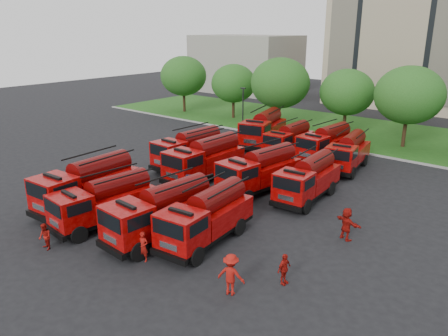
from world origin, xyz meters
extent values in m
plane|color=black|center=(0.00, 0.00, 0.00)|extent=(140.00, 140.00, 0.00)
cube|color=#164612|center=(0.00, 26.00, 0.06)|extent=(70.00, 16.00, 0.12)
cube|color=gray|center=(0.00, 17.90, 0.07)|extent=(70.00, 0.30, 0.14)
cube|color=tan|center=(2.00, 48.00, 12.50)|extent=(30.00, 14.00, 25.00)
cube|color=black|center=(2.00, 40.90, 12.50)|extent=(28.00, 0.15, 22.00)
cube|color=gray|center=(-30.00, 44.00, 5.00)|extent=(18.00, 12.00, 10.00)
cylinder|color=#382314|center=(-24.00, 22.00, 1.31)|extent=(0.36, 0.36, 2.62)
ellipsoid|color=#1C4A15|center=(-24.00, 22.00, 5.03)|extent=(6.30, 6.30, 5.36)
cylinder|color=#382314|center=(-16.00, 23.00, 1.19)|extent=(0.36, 0.36, 2.38)
ellipsoid|color=#1C4A15|center=(-16.00, 23.00, 4.56)|extent=(5.71, 5.71, 4.86)
cylinder|color=#382314|center=(-8.00, 21.50, 1.40)|extent=(0.36, 0.36, 2.80)
ellipsoid|color=#1C4A15|center=(-8.00, 21.50, 5.36)|extent=(6.72, 6.72, 5.71)
cylinder|color=#382314|center=(-1.00, 24.00, 1.22)|extent=(0.36, 0.36, 2.45)
ellipsoid|color=#1C4A15|center=(-1.00, 24.00, 4.69)|extent=(5.88, 5.88, 5.00)
cylinder|color=#382314|center=(6.00, 22.50, 1.36)|extent=(0.36, 0.36, 2.73)
ellipsoid|color=#1C4A15|center=(6.00, 22.50, 5.23)|extent=(6.55, 6.55, 5.57)
cylinder|color=black|center=(-10.00, 17.20, 2.50)|extent=(0.14, 0.14, 5.00)
cube|color=black|center=(-10.00, 17.20, 5.05)|extent=(0.60, 0.25, 0.12)
cube|color=black|center=(-4.84, -6.22, 0.66)|extent=(2.83, 7.24, 0.30)
cube|color=black|center=(-4.58, -9.81, 0.61)|extent=(2.55, 0.43, 0.35)
cube|color=#9B0B0A|center=(-4.67, -8.65, 1.80)|extent=(2.63, 2.40, 1.98)
cube|color=black|center=(-4.59, -9.78, 2.26)|extent=(2.13, 0.20, 0.86)
cube|color=#9B0B0A|center=(-4.92, -5.11, 1.47)|extent=(2.81, 4.83, 1.32)
cylinder|color=#4C0303|center=(-4.92, -5.11, 2.55)|extent=(1.82, 4.35, 1.52)
cylinder|color=black|center=(-5.82, -8.93, 0.56)|extent=(0.43, 1.14, 1.12)
cylinder|color=black|center=(-3.49, -8.77, 0.56)|extent=(0.43, 1.14, 1.12)
cylinder|color=black|center=(-6.13, -4.48, 0.56)|extent=(0.43, 1.14, 1.12)
cylinder|color=black|center=(-3.81, -4.32, 0.56)|extent=(0.43, 1.14, 1.12)
cube|color=black|center=(-1.83, -7.04, 0.59)|extent=(2.57, 6.49, 0.27)
cube|color=black|center=(-2.08, -10.25, 0.54)|extent=(2.28, 0.40, 0.32)
cube|color=#9B0B0A|center=(-2.00, -9.21, 1.61)|extent=(2.37, 2.16, 1.77)
cube|color=black|center=(-2.08, -10.22, 2.02)|extent=(1.90, 0.19, 0.77)
cube|color=#9B0B0A|center=(-1.76, -6.05, 1.31)|extent=(2.54, 4.33, 1.18)
cylinder|color=#4C0303|center=(-1.76, -6.05, 2.28)|extent=(1.65, 3.90, 1.36)
cylinder|color=black|center=(-3.06, -9.31, 0.50)|extent=(0.39, 1.02, 1.00)
cylinder|color=black|center=(-0.98, -9.47, 0.50)|extent=(0.39, 1.02, 1.00)
cylinder|color=black|center=(-2.75, -5.33, 0.50)|extent=(0.39, 1.02, 1.00)
cylinder|color=black|center=(-0.67, -5.50, 0.50)|extent=(0.39, 1.02, 1.00)
cube|color=black|center=(2.14, -6.05, 0.63)|extent=(2.60, 6.88, 0.29)
cube|color=black|center=(1.95, -9.48, 0.58)|extent=(2.43, 0.38, 0.34)
cube|color=#9B0B0A|center=(2.01, -8.37, 1.72)|extent=(2.48, 2.26, 1.89)
cube|color=black|center=(1.95, -9.45, 2.15)|extent=(2.03, 0.16, 0.82)
cube|color=#9B0B0A|center=(2.20, -4.99, 1.40)|extent=(2.61, 4.57, 1.26)
cylinder|color=#4C0303|center=(2.20, -4.99, 2.43)|extent=(1.67, 4.14, 1.45)
cylinder|color=black|center=(0.89, -8.50, 0.53)|extent=(0.40, 1.08, 1.06)
cylinder|color=black|center=(3.11, -8.62, 0.53)|extent=(0.40, 1.08, 1.06)
cylinder|color=black|center=(1.13, -4.25, 0.53)|extent=(0.40, 1.08, 1.06)
cylinder|color=black|center=(3.35, -4.37, 0.53)|extent=(0.40, 1.08, 1.06)
cube|color=black|center=(4.39, -4.78, 0.60)|extent=(2.81, 6.66, 0.28)
cube|color=black|center=(4.74, -8.04, 0.55)|extent=(2.32, 0.48, 0.32)
cube|color=#9B0B0A|center=(4.63, -6.99, 1.64)|extent=(2.47, 2.27, 1.80)
cube|color=black|center=(4.74, -8.02, 2.06)|extent=(1.94, 0.26, 0.79)
cube|color=#9B0B0A|center=(4.28, -3.77, 1.34)|extent=(2.71, 4.47, 1.20)
cylinder|color=#4C0303|center=(4.28, -3.77, 2.32)|extent=(1.80, 4.01, 1.39)
cylinder|color=black|center=(3.59, -7.29, 0.51)|extent=(0.43, 1.05, 1.02)
cylinder|color=black|center=(5.70, -7.06, 0.51)|extent=(0.43, 1.05, 1.02)
cylinder|color=black|center=(3.15, -3.24, 0.51)|extent=(0.43, 1.05, 1.02)
cylinder|color=black|center=(5.26, -3.01, 0.51)|extent=(0.43, 1.05, 1.02)
cube|color=black|center=(-5.89, 4.46, 0.63)|extent=(2.42, 6.84, 0.29)
cube|color=black|center=(-5.99, 1.02, 0.58)|extent=(2.43, 0.31, 0.34)
cube|color=#9B0B0A|center=(-5.96, 2.14, 1.72)|extent=(2.43, 2.20, 1.89)
cube|color=black|center=(-5.99, 1.05, 2.16)|extent=(2.04, 0.11, 0.82)
cube|color=#9B0B0A|center=(-5.86, 5.53, 1.40)|extent=(2.50, 4.52, 1.26)
cylinder|color=#4C0303|center=(-5.86, 5.53, 2.43)|extent=(1.57, 4.11, 1.45)
cylinder|color=black|center=(-7.08, 1.97, 0.53)|extent=(0.37, 1.07, 1.07)
cylinder|color=black|center=(-4.85, 1.91, 0.53)|extent=(0.37, 1.07, 1.07)
cylinder|color=black|center=(-6.96, 6.23, 0.53)|extent=(0.37, 1.07, 1.07)
cylinder|color=black|center=(-4.73, 6.17, 0.53)|extent=(0.37, 1.07, 1.07)
cube|color=black|center=(-2.72, 2.92, 0.66)|extent=(2.34, 7.09, 0.30)
cube|color=black|center=(-2.72, -0.67, 0.61)|extent=(2.53, 0.26, 0.35)
cube|color=#9B0B0A|center=(-2.72, 0.49, 1.80)|extent=(2.49, 2.23, 1.97)
cube|color=black|center=(-2.72, -0.64, 2.25)|extent=(2.13, 0.06, 0.86)
cube|color=#9B0B0A|center=(-2.73, 4.03, 1.47)|extent=(2.49, 4.66, 1.32)
cylinder|color=#4C0303|center=(-2.73, 4.03, 2.54)|extent=(1.53, 4.26, 1.52)
cylinder|color=black|center=(-3.88, 0.28, 0.56)|extent=(0.36, 1.11, 1.11)
cylinder|color=black|center=(-1.55, 0.29, 0.56)|extent=(0.36, 1.11, 1.11)
cylinder|color=black|center=(-3.89, 4.74, 0.56)|extent=(0.36, 1.11, 1.11)
cylinder|color=black|center=(-1.56, 4.75, 0.56)|extent=(0.36, 1.11, 1.11)
cube|color=black|center=(2.11, 3.49, 0.63)|extent=(3.02, 7.04, 0.29)
cube|color=black|center=(1.71, 0.06, 0.58)|extent=(2.45, 0.53, 0.34)
cube|color=#9B0B0A|center=(1.84, 1.17, 1.73)|extent=(2.62, 2.41, 1.90)
cube|color=black|center=(1.71, 0.08, 2.17)|extent=(2.04, 0.29, 0.83)
cube|color=#9B0B0A|center=(2.23, 4.56, 1.41)|extent=(2.89, 4.73, 1.27)
cylinder|color=#4C0303|center=(2.23, 4.56, 2.45)|extent=(1.93, 4.24, 1.46)
cylinder|color=black|center=(0.70, 1.11, 0.54)|extent=(0.46, 1.10, 1.07)
cylinder|color=black|center=(2.93, 0.84, 0.54)|extent=(0.46, 1.10, 1.07)
cylinder|color=black|center=(1.20, 5.37, 0.54)|extent=(0.46, 1.10, 1.07)
cylinder|color=black|center=(3.43, 5.10, 0.54)|extent=(0.46, 1.10, 1.07)
cube|color=black|center=(5.51, 4.40, 0.59)|extent=(2.58, 6.54, 0.27)
cube|color=black|center=(5.75, 1.16, 0.55)|extent=(2.30, 0.40, 0.32)
cube|color=#9B0B0A|center=(5.67, 2.21, 1.62)|extent=(2.38, 2.17, 1.78)
cube|color=black|center=(5.75, 1.19, 2.03)|extent=(1.92, 0.19, 0.78)
cube|color=#9B0B0A|center=(5.43, 5.40, 1.33)|extent=(2.55, 4.36, 1.19)
cylinder|color=#4C0303|center=(5.43, 5.40, 2.30)|extent=(1.66, 3.93, 1.37)
cylinder|color=black|center=(4.64, 1.95, 0.50)|extent=(0.39, 1.03, 1.01)
cylinder|color=black|center=(6.73, 2.11, 0.50)|extent=(0.39, 1.03, 1.01)
cylinder|color=black|center=(4.33, 5.96, 0.50)|extent=(0.39, 1.03, 1.01)
cylinder|color=black|center=(6.43, 6.12, 0.50)|extent=(0.39, 1.03, 1.01)
cube|color=black|center=(-5.16, 14.30, 0.68)|extent=(4.27, 7.71, 0.31)
cube|color=black|center=(-4.17, 10.71, 0.63)|extent=(2.59, 0.95, 0.37)
cube|color=#9B0B0A|center=(-4.49, 11.87, 1.86)|extent=(3.09, 2.90, 2.04)
cube|color=black|center=(-4.18, 10.74, 2.33)|extent=(2.13, 0.63, 0.89)
cube|color=#9B0B0A|center=(-5.47, 15.41, 1.52)|extent=(3.75, 5.33, 1.36)
cylinder|color=#4C0303|center=(-5.47, 15.41, 2.63)|extent=(2.68, 4.66, 1.57)
cylinder|color=black|center=(-5.60, 11.35, 0.58)|extent=(0.66, 1.21, 1.15)
cylinder|color=black|center=(-3.28, 11.99, 0.58)|extent=(0.66, 1.21, 1.15)
cylinder|color=black|center=(-6.82, 15.80, 0.58)|extent=(0.66, 1.21, 1.15)
cylinder|color=black|center=(-4.50, 16.43, 0.58)|extent=(0.66, 1.21, 1.15)
cube|color=black|center=(-1.41, 13.13, 0.57)|extent=(2.31, 6.27, 0.27)
cube|color=black|center=(-1.27, 9.99, 0.53)|extent=(2.22, 0.32, 0.31)
cube|color=#9B0B0A|center=(-1.32, 11.01, 1.57)|extent=(2.25, 2.04, 1.72)
cube|color=black|center=(-1.28, 10.02, 1.97)|extent=(1.86, 0.13, 0.75)
cube|color=#9B0B0A|center=(-1.46, 14.10, 1.28)|extent=(2.35, 4.16, 1.15)
cylinder|color=#4C0303|center=(-1.46, 14.10, 2.22)|extent=(1.49, 3.77, 1.33)
cylinder|color=black|center=(-2.33, 10.79, 0.49)|extent=(0.35, 0.99, 0.97)
cylinder|color=black|center=(-0.30, 10.88, 0.49)|extent=(0.35, 0.99, 0.97)
cylinder|color=black|center=(-2.50, 14.67, 0.49)|extent=(0.35, 0.99, 0.97)
cylinder|color=black|center=(-0.47, 14.76, 0.49)|extent=(0.35, 0.99, 0.97)
cube|color=black|center=(2.01, 13.82, 0.61)|extent=(2.57, 6.71, 0.28)
cube|color=black|center=(1.80, 10.48, 0.56)|extent=(2.36, 0.38, 0.33)
cube|color=#9B0B0A|center=(1.87, 11.57, 1.67)|extent=(2.43, 2.21, 1.84)
cube|color=black|center=(1.80, 10.51, 2.09)|extent=(1.98, 0.17, 0.80)
cube|color=#9B0B0A|center=(2.07, 14.85, 1.36)|extent=(2.57, 4.47, 1.22)
cylinder|color=#4C0303|center=(2.07, 14.85, 2.36)|extent=(1.66, 4.03, 1.41)
cylinder|color=black|center=(0.78, 11.45, 0.52)|extent=(0.39, 1.05, 1.04)
cylinder|color=black|center=(2.94, 11.31, 0.52)|extent=(0.39, 1.05, 1.04)
cylinder|color=black|center=(1.04, 15.58, 0.52)|extent=(0.39, 1.05, 1.04)
cylinder|color=black|center=(3.20, 15.44, 0.52)|extent=(0.39, 1.05, 1.04)
cube|color=black|center=(4.73, 12.52, 0.58)|extent=(3.03, 6.52, 0.27)
cube|color=black|center=(5.23, 9.38, 0.54)|extent=(2.25, 0.58, 0.31)
cube|color=#9B0B0A|center=(5.07, 10.39, 1.59)|extent=(2.48, 2.29, 1.75)
cube|color=black|center=(5.23, 9.40, 1.99)|extent=(1.87, 0.34, 0.76)
cube|color=#9B0B0A|center=(4.58, 13.49, 1.30)|extent=(2.82, 4.42, 1.17)
cylinder|color=#4C0303|center=(4.58, 13.49, 2.25)|extent=(1.92, 3.93, 1.34)
cylinder|color=black|center=(4.08, 10.05, 0.49)|extent=(0.47, 1.02, 0.99)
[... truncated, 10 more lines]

